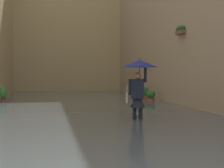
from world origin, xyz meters
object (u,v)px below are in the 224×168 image
at_px(potted_plant_far_right, 3,95).
at_px(potted_plant_mid_left, 151,97).
at_px(potted_plant_near_left, 145,94).
at_px(person_wading, 139,77).

relative_size(potted_plant_far_right, potted_plant_mid_left, 1.29).
height_order(potted_plant_mid_left, potted_plant_near_left, potted_plant_near_left).
relative_size(person_wading, potted_plant_near_left, 2.50).
bearing_deg(potted_plant_near_left, potted_plant_far_right, 4.52).
bearing_deg(potted_plant_near_left, person_wading, 72.54).
height_order(potted_plant_far_right, potted_plant_near_left, potted_plant_far_right).
distance_m(person_wading, potted_plant_near_left, 8.52).
bearing_deg(potted_plant_mid_left, potted_plant_near_left, -94.83).
distance_m(potted_plant_far_right, potted_plant_near_left, 7.45).
xyz_separation_m(person_wading, potted_plant_near_left, (-2.54, -8.07, -1.01)).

